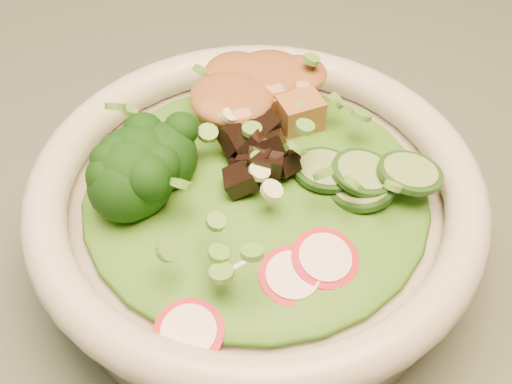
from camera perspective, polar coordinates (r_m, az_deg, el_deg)
dining_table at (r=0.56m, az=-10.96°, el=-9.58°), size 1.20×0.80×0.75m
salad_bowl at (r=0.41m, az=0.00°, el=-1.81°), size 0.26×0.26×0.07m
lettuce_bed at (r=0.40m, az=0.00°, el=0.10°), size 0.20×0.20×0.02m
broccoli_florets at (r=0.39m, az=-8.83°, el=0.88°), size 0.10×0.09×0.04m
radish_slices at (r=0.36m, az=1.24°, el=-7.00°), size 0.11×0.08×0.02m
cucumber_slices at (r=0.40m, az=9.01°, el=1.57°), size 0.09×0.09×0.03m
mushroom_heap at (r=0.40m, az=-0.13°, el=2.62°), size 0.09×0.09×0.04m
tofu_cubes at (r=0.43m, az=-0.40°, el=6.97°), size 0.10×0.09×0.03m
peanut_sauce at (r=0.43m, az=-0.41°, el=8.25°), size 0.07×0.05×0.02m
scallion_garnish at (r=0.38m, az=0.00°, el=2.41°), size 0.18×0.18×0.02m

